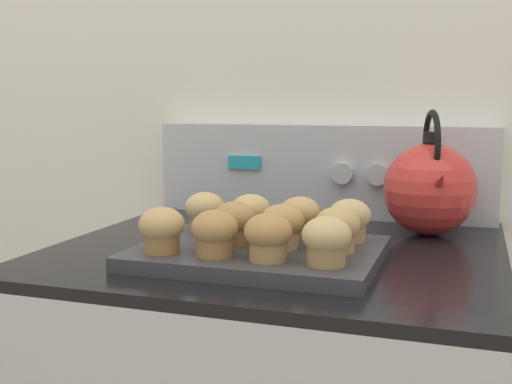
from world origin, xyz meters
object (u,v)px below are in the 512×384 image
(muffin_r2_c2, at_px, (300,216))
(muffin_r1_c2, at_px, (282,225))
(muffin_r0_c3, at_px, (327,240))
(muffin_r2_c0, at_px, (205,211))
(muffin_r0_c2, at_px, (268,236))
(muffin_r0_c0, at_px, (162,229))
(muffin_r0_c1, at_px, (215,232))
(tea_kettle, at_px, (430,187))
(muffin_r2_c3, at_px, (350,219))
(muffin_r2_c1, at_px, (251,214))
(muffin_r1_c1, at_px, (235,222))
(muffin_r1_c3, at_px, (337,229))
(muffin_pan, at_px, (259,253))

(muffin_r2_c2, bearing_deg, muffin_r1_c2, -94.11)
(muffin_r0_c3, bearing_deg, muffin_r2_c0, 147.15)
(muffin_r2_c2, bearing_deg, muffin_r0_c2, -90.79)
(muffin_r0_c0, distance_m, muffin_r0_c1, 0.08)
(muffin_r2_c0, xyz_separation_m, tea_kettle, (0.36, 0.20, 0.03))
(muffin_r0_c0, distance_m, muffin_r2_c3, 0.30)
(muffin_r0_c0, bearing_deg, muffin_r0_c1, 1.10)
(muffin_r2_c3, bearing_deg, muffin_r2_c1, -179.75)
(muffin_r1_c1, relative_size, tea_kettle, 0.30)
(muffin_r0_c1, bearing_deg, muffin_r2_c2, 63.18)
(muffin_r0_c0, bearing_deg, tea_kettle, 45.27)
(muffin_r0_c0, height_order, muffin_r2_c3, same)
(muffin_r0_c0, distance_m, muffin_r0_c3, 0.25)
(muffin_r1_c1, relative_size, muffin_r2_c0, 1.00)
(muffin_r0_c3, relative_size, tea_kettle, 0.30)
(muffin_r0_c0, xyz_separation_m, muffin_r0_c1, (0.08, 0.00, 0.00))
(muffin_r2_c2, distance_m, muffin_r2_c3, 0.08)
(muffin_r0_c3, relative_size, muffin_r2_c3, 1.00)
(muffin_r1_c2, height_order, muffin_r2_c3, same)
(muffin_r2_c2, bearing_deg, muffin_r1_c1, -135.68)
(muffin_r2_c0, bearing_deg, tea_kettle, 28.81)
(muffin_r2_c0, height_order, muffin_r2_c1, same)
(muffin_r2_c0, relative_size, muffin_r2_c3, 1.00)
(muffin_r0_c2, height_order, muffin_r2_c2, same)
(muffin_r0_c1, xyz_separation_m, muffin_r2_c1, (-0.00, 0.16, 0.00))
(muffin_r2_c1, xyz_separation_m, muffin_r2_c3, (0.17, 0.00, 0.00))
(muffin_r0_c0, xyz_separation_m, muffin_r2_c3, (0.25, 0.17, 0.00))
(muffin_r0_c3, bearing_deg, muffin_r1_c3, 91.15)
(muffin_r2_c3, bearing_deg, muffin_r2_c0, -179.36)
(muffin_r0_c1, relative_size, muffin_r1_c3, 1.00)
(muffin_r0_c0, height_order, tea_kettle, tea_kettle)
(muffin_r2_c1, bearing_deg, muffin_r1_c1, -88.75)
(muffin_r1_c1, relative_size, muffin_r2_c2, 1.00)
(muffin_pan, relative_size, muffin_r2_c2, 5.42)
(muffin_pan, xyz_separation_m, muffin_r2_c0, (-0.12, 0.08, 0.05))
(muffin_r0_c3, bearing_deg, muffin_pan, 147.16)
(muffin_r0_c3, height_order, muffin_r2_c2, same)
(tea_kettle, bearing_deg, muffin_r1_c3, -112.14)
(muffin_r0_c1, relative_size, muffin_r0_c2, 1.00)
(muffin_r0_c3, relative_size, muffin_r1_c3, 1.00)
(muffin_r0_c3, xyz_separation_m, muffin_r1_c3, (-0.00, 0.08, 0.00))
(muffin_r1_c3, bearing_deg, tea_kettle, 67.86)
(muffin_r0_c2, relative_size, muffin_r2_c1, 1.00)
(muffin_r0_c2, bearing_deg, muffin_r0_c1, 179.61)
(muffin_r2_c1, bearing_deg, muffin_r0_c3, -44.48)
(muffin_pan, distance_m, muffin_r0_c1, 0.10)
(muffin_r0_c2, relative_size, muffin_r0_c3, 1.00)
(muffin_r2_c2, bearing_deg, muffin_r2_c1, 179.88)
(muffin_r1_c2, xyz_separation_m, muffin_r2_c3, (0.09, 0.08, 0.00))
(muffin_r0_c0, relative_size, muffin_r1_c3, 1.00)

